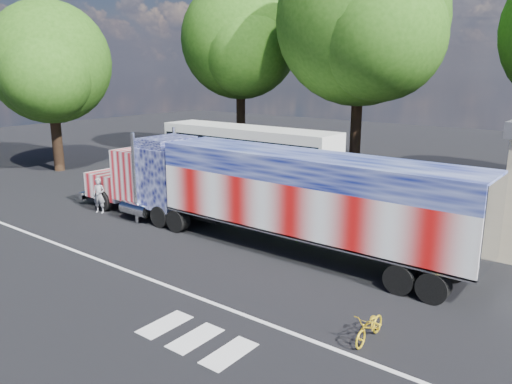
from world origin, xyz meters
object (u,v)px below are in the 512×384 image
Objects in this scene: coach_bus at (248,155)px; bicycle at (370,327)px; tree_w_a at (50,63)px; tree_n_mid at (363,21)px; woman at (99,195)px; tree_nw_a at (241,40)px; semi_truck at (257,191)px.

coach_bus reaches higher than bicycle.
tree_w_a is 20.71m from tree_n_mid.
tree_nw_a reaches higher than woman.
coach_bus is at bearing 138.25° from bicycle.
tree_n_mid is at bearing 50.14° from coach_bus.
tree_n_mid is at bearing 30.99° from tree_w_a.
tree_w_a reaches higher than woman.
semi_truck reaches higher than woman.
bicycle is at bearing -62.16° from tree_n_mid.
semi_truck is 1.64× the size of coach_bus.
woman is 0.12× the size of tree_n_mid.
bicycle is at bearing -15.58° from tree_w_a.
woman is at bearing -22.45° from tree_w_a.
woman is (-1.73, -9.67, -0.94)m from coach_bus.
tree_n_mid is (6.38, 15.23, 8.99)m from woman.
tree_w_a reaches higher than coach_bus.
tree_w_a is (-20.13, 3.29, 5.19)m from semi_truck.
coach_bus is 9.87m from woman.
woman is at bearing -171.31° from semi_truck.
coach_bus is 14.98m from tree_w_a.
woman reaches higher than bicycle.
semi_truck reaches higher than coach_bus.
tree_n_mid reaches higher than woman.
bicycle is at bearing -43.79° from tree_nw_a.
semi_truck is at bearing -79.78° from tree_n_mid.
semi_truck is at bearing -49.30° from coach_bus.
tree_n_mid is 1.11× the size of tree_nw_a.
coach_bus is at bearing 130.70° from semi_truck.
tree_w_a is (-12.98, -5.02, 5.54)m from coach_bus.
tree_w_a is at bearing -119.84° from tree_nw_a.
semi_truck is 16.06m from tree_n_mid.
tree_nw_a is (-4.40, 16.59, 8.25)m from woman.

